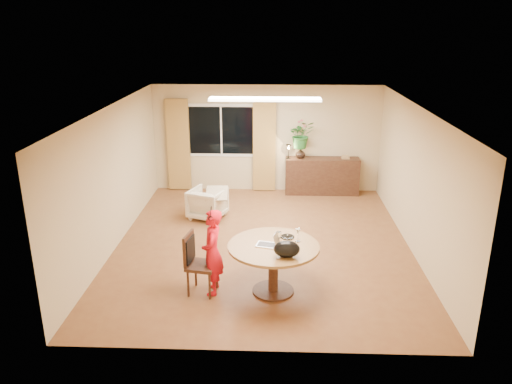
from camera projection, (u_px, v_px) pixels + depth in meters
floor at (263, 244)px, 9.49m from camera, size 6.50×6.50×0.00m
ceiling at (264, 107)px, 8.64m from camera, size 6.50×6.50×0.00m
wall_back at (266, 139)px, 12.14m from camera, size 5.50×0.00×5.50m
wall_left at (114, 177)px, 9.17m from camera, size 0.00×6.50×6.50m
wall_right at (416, 181)px, 8.97m from camera, size 0.00×6.50×6.50m
window at (221, 131)px, 12.09m from camera, size 1.70×0.03×1.30m
curtain_left at (178, 145)px, 12.17m from camera, size 0.55×0.08×2.25m
curtain_right at (264, 146)px, 12.10m from camera, size 0.55×0.08×2.25m
ceiling_panel at (265, 99)px, 9.79m from camera, size 2.20×0.35×0.05m
dining_table at (273, 255)px, 7.62m from camera, size 1.40×1.40×0.80m
dining_chair at (202, 264)px, 7.66m from camera, size 0.54×0.51×0.98m
child at (212, 252)px, 7.61m from camera, size 0.51×0.34×1.36m
laptop at (267, 239)px, 7.53m from camera, size 0.37×0.29×0.22m
tumbler at (279, 235)px, 7.81m from camera, size 0.07×0.07×0.10m
wine_glass at (298, 235)px, 7.66m from camera, size 0.10×0.10×0.22m
pot_lid at (288, 236)px, 7.83m from camera, size 0.24×0.24×0.04m
handbag at (287, 249)px, 7.14m from camera, size 0.42×0.29×0.26m
armchair at (208, 203)px, 10.66m from camera, size 0.90×0.91×0.65m
throw at (217, 190)px, 10.46m from camera, size 0.48×0.57×0.03m
sideboard at (322, 176)px, 12.14m from camera, size 1.77×0.43×0.89m
vase at (300, 153)px, 11.97m from camera, size 0.28×0.28×0.25m
bouquet at (301, 135)px, 11.82m from camera, size 0.69×0.63×0.66m
book_stack at (346, 157)px, 11.96m from camera, size 0.22×0.19×0.08m
desk_lamp at (289, 151)px, 11.92m from camera, size 0.16×0.16×0.36m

